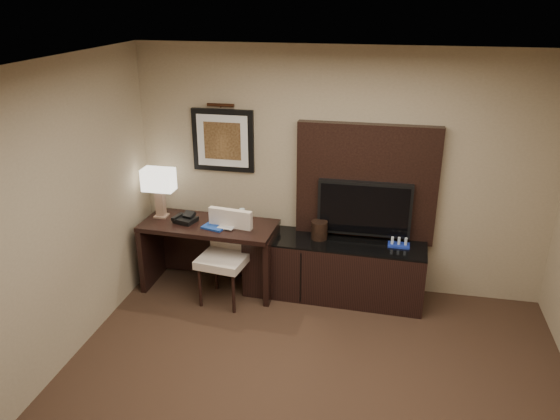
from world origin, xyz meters
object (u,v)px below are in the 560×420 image
(desk_phone, at_px, (186,217))
(water_bottle, at_px, (242,217))
(desk_chair, at_px, (223,259))
(minibar_tray, at_px, (399,243))
(credenza, at_px, (334,268))
(tv, at_px, (364,209))
(desk, at_px, (210,256))
(table_lamp, at_px, (159,191))
(ice_bucket, at_px, (319,230))

(desk_phone, height_order, water_bottle, water_bottle)
(desk_chair, relative_size, minibar_tray, 4.50)
(desk_chair, relative_size, water_bottle, 5.60)
(credenza, relative_size, tv, 1.96)
(desk, xyz_separation_m, desk_phone, (-0.26, -0.01, 0.45))
(desk_chair, bearing_deg, desk, 141.24)
(table_lamp, xyz_separation_m, minibar_tray, (2.66, 0.03, -0.39))
(ice_bucket, bearing_deg, table_lamp, -178.60)
(desk_chair, relative_size, ice_bucket, 5.13)
(table_lamp, height_order, water_bottle, table_lamp)
(table_lamp, xyz_separation_m, water_bottle, (0.96, -0.03, -0.22))
(credenza, bearing_deg, ice_bucket, 172.03)
(table_lamp, xyz_separation_m, ice_bucket, (1.81, 0.04, -0.33))
(desk_phone, height_order, ice_bucket, desk_phone)
(credenza, xyz_separation_m, desk_chair, (-1.16, -0.35, 0.18))
(water_bottle, bearing_deg, desk_phone, -174.25)
(desk_chair, xyz_separation_m, minibar_tray, (1.84, 0.36, 0.20))
(desk_phone, bearing_deg, table_lamp, -179.90)
(tv, height_order, desk_phone, tv)
(desk_phone, bearing_deg, ice_bucket, 21.04)
(credenza, distance_m, table_lamp, 2.13)
(desk_phone, xyz_separation_m, ice_bucket, (1.48, 0.14, -0.08))
(table_lamp, distance_m, minibar_tray, 2.69)
(tv, height_order, ice_bucket, tv)
(desk, relative_size, desk_chair, 1.45)
(tv, relative_size, water_bottle, 5.46)
(minibar_tray, bearing_deg, table_lamp, -179.44)
(desk_chair, xyz_separation_m, desk_phone, (-0.50, 0.25, 0.34))
(tv, xyz_separation_m, minibar_tray, (0.39, -0.13, -0.31))
(tv, bearing_deg, desk_chair, -161.22)
(desk, xyz_separation_m, water_bottle, (0.37, 0.06, 0.49))
(credenza, bearing_deg, table_lamp, -177.72)
(desk, relative_size, ice_bucket, 7.44)
(tv, distance_m, table_lamp, 2.28)
(ice_bucket, height_order, minibar_tray, ice_bucket)
(desk, distance_m, tv, 1.81)
(desk, height_order, credenza, desk)
(credenza, bearing_deg, water_bottle, -175.80)
(desk_phone, relative_size, water_bottle, 1.20)
(tv, xyz_separation_m, desk_chair, (-1.45, -0.49, -0.51))
(credenza, xyz_separation_m, water_bottle, (-1.02, -0.04, 0.55))
(desk_phone, bearing_deg, minibar_tray, 18.69)
(minibar_tray, bearing_deg, desk_chair, -168.77)
(tv, bearing_deg, desk_phone, -172.82)
(desk_phone, distance_m, ice_bucket, 1.49)
(desk, height_order, ice_bucket, ice_bucket)
(ice_bucket, bearing_deg, desk, -173.88)
(credenza, bearing_deg, desk, -174.01)
(table_lamp, relative_size, desk_phone, 2.82)
(desk_phone, distance_m, water_bottle, 0.64)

